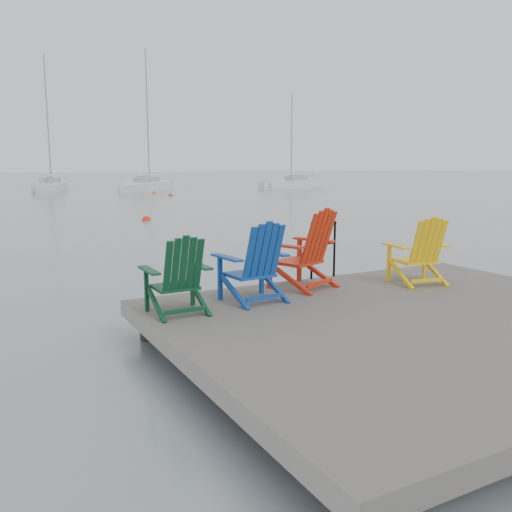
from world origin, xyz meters
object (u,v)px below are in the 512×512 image
sailboat_near (51,187)px  handrail (323,244)px  buoy_c (171,196)px  chair_blue (255,262)px  chair_red (306,249)px  buoy_a (146,220)px  chair_yellow (420,251)px  sailboat_mid (148,186)px  chair_green (178,275)px  sailboat_far (294,185)px  buoy_d (154,193)px

sailboat_near → handrail: bearing=-79.8°
handrail → buoy_c: size_ratio=2.49×
chair_blue → sailboat_near: bearing=80.5°
chair_red → buoy_a: (2.40, 15.77, -1.08)m
chair_yellow → sailboat_near: (0.98, 46.02, -0.66)m
handrail → sailboat_mid: bearing=76.5°
chair_green → handrail: bearing=19.0°
chair_blue → chair_yellow: bearing=-9.4°
buoy_c → chair_red: bearing=-106.2°
sailboat_mid → sailboat_far: bearing=22.3°
chair_red → sailboat_near: sailboat_near is taller
chair_red → chair_yellow: (1.68, -0.58, -0.07)m
chair_yellow → buoy_c: chair_yellow is taller
chair_blue → buoy_a: (3.43, 16.14, -1.03)m
chair_yellow → sailboat_mid: sailboat_mid is taller
chair_blue → chair_yellow: size_ratio=1.04×
buoy_c → sailboat_mid: bearing=82.5°
chair_green → buoy_c: 35.87m
chair_red → sailboat_far: sailboat_far is taller
handrail → buoy_a: bearing=83.5°
sailboat_mid → sailboat_far: 14.68m
chair_yellow → sailboat_far: bearing=71.2°
sailboat_far → buoy_c: (-15.73, -7.22, -0.36)m
chair_green → buoy_a: size_ratio=2.56×
chair_yellow → sailboat_mid: size_ratio=0.08×
handrail → buoy_a: (1.73, 15.28, -1.04)m
buoy_a → sailboat_far: bearing=47.2°
chair_red → buoy_c: (9.67, 33.39, -1.08)m
chair_blue → buoy_a: chair_blue is taller
buoy_a → buoy_c: buoy_a is taller
handrail → buoy_d: (9.00, 36.92, -1.04)m
chair_green → chair_yellow: bearing=-1.6°
chair_yellow → sailboat_far: 47.54m
sailboat_far → buoy_d: (-15.74, -3.20, -0.36)m
chair_blue → sailboat_mid: sailboat_mid is taller
buoy_c → handrail: bearing=-105.3°
buoy_c → buoy_d: buoy_d is taller
chair_green → buoy_d: 39.68m
buoy_a → buoy_c: size_ratio=1.03×
chair_red → sailboat_near: size_ratio=0.09×
chair_green → buoy_d: size_ratio=2.37×
sailboat_near → chair_blue: bearing=-81.9°
sailboat_near → buoy_c: bearing=-47.1°
chair_red → chair_yellow: size_ratio=1.13×
sailboat_near → buoy_c: size_ratio=33.66×
sailboat_mid → buoy_c: 10.10m
sailboat_near → chair_red: bearing=-80.6°
buoy_c → chair_green: bearing=-109.2°
chair_red → buoy_d: size_ratio=2.85×
chair_blue → chair_red: 1.09m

